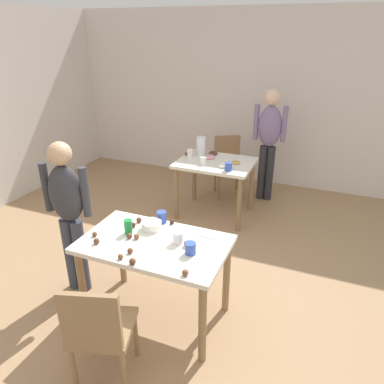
% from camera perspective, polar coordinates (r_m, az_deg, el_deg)
% --- Properties ---
extents(ground_plane, '(6.40, 6.40, 0.00)m').
position_cam_1_polar(ground_plane, '(3.44, -1.38, -17.16)').
color(ground_plane, '#9E7A56').
extents(wall_back, '(6.40, 0.10, 2.60)m').
position_cam_1_polar(wall_back, '(5.74, 11.72, 14.04)').
color(wall_back, silver).
rests_on(wall_back, ground_plane).
extents(dining_table_near, '(1.17, 0.70, 0.75)m').
position_cam_1_polar(dining_table_near, '(2.94, -5.95, -9.68)').
color(dining_table_near, silver).
rests_on(dining_table_near, ground_plane).
extents(dining_table_far, '(0.96, 0.75, 0.75)m').
position_cam_1_polar(dining_table_far, '(4.64, 3.72, 3.48)').
color(dining_table_far, silver).
rests_on(dining_table_far, ground_plane).
extents(chair_near_table, '(0.50, 0.50, 0.87)m').
position_cam_1_polar(chair_near_table, '(2.59, -14.59, -20.31)').
color(chair_near_table, olive).
rests_on(chair_near_table, ground_plane).
extents(chair_far_table, '(0.54, 0.54, 0.87)m').
position_cam_1_polar(chair_far_table, '(5.35, 5.73, 4.74)').
color(chair_far_table, olive).
rests_on(chair_far_table, ground_plane).
extents(person_girl_near, '(0.46, 0.23, 1.46)m').
position_cam_1_polar(person_girl_near, '(3.32, -19.08, -2.28)').
color(person_girl_near, '#383D4C').
rests_on(person_girl_near, ground_plane).
extents(person_adult_far, '(0.45, 0.22, 1.58)m').
position_cam_1_polar(person_adult_far, '(5.10, 12.13, 8.76)').
color(person_adult_far, '#28282D').
rests_on(person_adult_far, ground_plane).
extents(mixing_bowl, '(0.17, 0.17, 0.07)m').
position_cam_1_polar(mixing_bowl, '(3.04, -6.43, -5.26)').
color(mixing_bowl, white).
rests_on(mixing_bowl, dining_table_near).
extents(soda_can, '(0.07, 0.07, 0.12)m').
position_cam_1_polar(soda_can, '(3.00, -10.10, -5.45)').
color(soda_can, '#198438').
rests_on(soda_can, dining_table_near).
extents(fork_near, '(0.17, 0.02, 0.01)m').
position_cam_1_polar(fork_near, '(2.93, 2.45, -7.12)').
color(fork_near, silver).
rests_on(fork_near, dining_table_near).
extents(cup_near_0, '(0.08, 0.08, 0.10)m').
position_cam_1_polar(cup_near_0, '(3.12, -4.86, -4.00)').
color(cup_near_0, '#3351B2').
rests_on(cup_near_0, dining_table_near).
extents(cup_near_1, '(0.09, 0.09, 0.10)m').
position_cam_1_polar(cup_near_1, '(2.84, -2.28, -7.21)').
color(cup_near_1, white).
rests_on(cup_near_1, dining_table_near).
extents(cup_near_2, '(0.08, 0.08, 0.09)m').
position_cam_1_polar(cup_near_2, '(2.71, -0.26, -8.93)').
color(cup_near_2, '#3351B2').
rests_on(cup_near_2, dining_table_near).
extents(cake_ball_0, '(0.04, 0.04, 0.04)m').
position_cam_1_polar(cake_ball_0, '(2.76, -9.79, -9.18)').
color(cake_ball_0, brown).
rests_on(cake_ball_0, dining_table_near).
extents(cake_ball_1, '(0.05, 0.05, 0.05)m').
position_cam_1_polar(cake_ball_1, '(2.93, -14.93, -7.53)').
color(cake_ball_1, brown).
rests_on(cake_ball_1, dining_table_near).
extents(cake_ball_2, '(0.05, 0.05, 0.05)m').
position_cam_1_polar(cake_ball_2, '(2.64, -9.43, -10.82)').
color(cake_ball_2, brown).
rests_on(cake_ball_2, dining_table_near).
extents(cake_ball_3, '(0.05, 0.05, 0.05)m').
position_cam_1_polar(cake_ball_3, '(2.51, -1.07, -12.67)').
color(cake_ball_3, brown).
rests_on(cake_ball_3, dining_table_near).
extents(cake_ball_4, '(0.04, 0.04, 0.04)m').
position_cam_1_polar(cake_ball_4, '(2.72, -11.27, -10.01)').
color(cake_ball_4, brown).
rests_on(cake_ball_4, dining_table_near).
extents(cake_ball_5, '(0.04, 0.04, 0.04)m').
position_cam_1_polar(cake_ball_5, '(3.03, -15.20, -6.48)').
color(cake_ball_5, brown).
rests_on(cake_ball_5, dining_table_near).
extents(cake_ball_6, '(0.04, 0.04, 0.04)m').
position_cam_1_polar(cake_ball_6, '(3.11, -3.21, -4.79)').
color(cake_ball_6, '#3D2319').
rests_on(cake_ball_6, dining_table_near).
extents(cake_ball_7, '(0.05, 0.05, 0.05)m').
position_cam_1_polar(cake_ball_7, '(3.16, -8.42, -4.41)').
color(cake_ball_7, brown).
rests_on(cake_ball_7, dining_table_near).
extents(cake_ball_8, '(0.05, 0.05, 0.05)m').
position_cam_1_polar(cake_ball_8, '(2.80, -0.81, -8.18)').
color(cake_ball_8, brown).
rests_on(cake_ball_8, dining_table_near).
extents(cake_ball_9, '(0.04, 0.04, 0.04)m').
position_cam_1_polar(cake_ball_9, '(3.10, -9.36, -5.18)').
color(cake_ball_9, '#3D2319').
rests_on(cake_ball_9, dining_table_near).
extents(cake_ball_10, '(0.05, 0.05, 0.05)m').
position_cam_1_polar(cake_ball_10, '(2.94, -9.92, -6.89)').
color(cake_ball_10, brown).
rests_on(cake_ball_10, dining_table_near).
extents(cake_ball_11, '(0.05, 0.05, 0.05)m').
position_cam_1_polar(cake_ball_11, '(2.93, -8.80, -6.98)').
color(cake_ball_11, brown).
rests_on(cake_ball_11, dining_table_near).
extents(pitcher_far, '(0.13, 0.13, 0.25)m').
position_cam_1_polar(pitcher_far, '(4.79, 1.46, 7.29)').
color(pitcher_far, white).
rests_on(pitcher_far, dining_table_far).
extents(cup_far_0, '(0.07, 0.07, 0.12)m').
position_cam_1_polar(cup_far_0, '(4.71, -0.33, 6.12)').
color(cup_far_0, white).
rests_on(cup_far_0, dining_table_far).
extents(cup_far_1, '(0.08, 0.08, 0.09)m').
position_cam_1_polar(cup_far_1, '(4.49, 1.82, 5.03)').
color(cup_far_1, white).
rests_on(cup_far_1, dining_table_far).
extents(cup_far_2, '(0.09, 0.09, 0.11)m').
position_cam_1_polar(cup_far_2, '(4.95, 1.68, 7.03)').
color(cup_far_2, red).
rests_on(cup_far_2, dining_table_far).
extents(cup_far_3, '(0.09, 0.09, 0.10)m').
position_cam_1_polar(cup_far_3, '(4.29, 5.81, 4.03)').
color(cup_far_3, '#3351B2').
rests_on(cup_far_3, dining_table_far).
extents(donut_far_0, '(0.12, 0.12, 0.04)m').
position_cam_1_polar(donut_far_0, '(4.86, 3.38, 6.18)').
color(donut_far_0, brown).
rests_on(donut_far_0, dining_table_far).
extents(donut_far_1, '(0.13, 0.13, 0.04)m').
position_cam_1_polar(donut_far_1, '(4.70, 2.84, 5.55)').
color(donut_far_1, pink).
rests_on(donut_far_1, dining_table_far).
extents(donut_far_2, '(0.11, 0.11, 0.03)m').
position_cam_1_polar(donut_far_2, '(4.54, 6.95, 4.68)').
color(donut_far_2, gold).
rests_on(donut_far_2, dining_table_far).
extents(donut_far_3, '(0.10, 0.10, 0.03)m').
position_cam_1_polar(donut_far_3, '(4.83, -0.57, 6.09)').
color(donut_far_3, brown).
rests_on(donut_far_3, dining_table_far).
extents(donut_far_4, '(0.13, 0.13, 0.04)m').
position_cam_1_polar(donut_far_4, '(4.40, 5.08, 4.16)').
color(donut_far_4, white).
rests_on(donut_far_4, dining_table_far).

